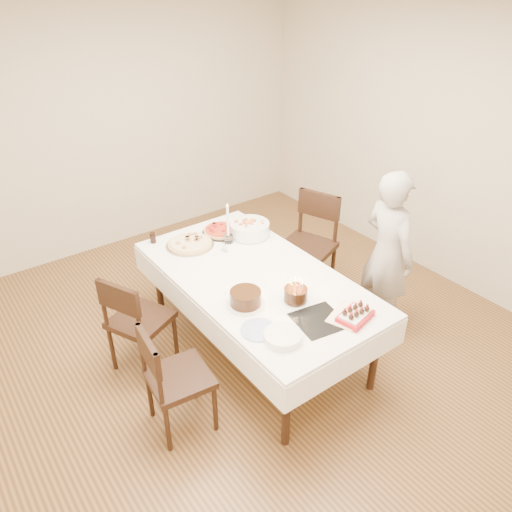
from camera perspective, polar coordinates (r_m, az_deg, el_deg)
floor at (r=4.53m, az=0.21°, el=-9.88°), size 5.00×5.00×0.00m
wall_back at (r=5.85m, az=-15.03°, el=14.02°), size 4.50×0.04×2.70m
wall_right at (r=5.35m, az=20.38°, el=11.56°), size 0.04×5.00×2.70m
ceiling at (r=3.43m, az=0.31°, el=26.58°), size 5.00×5.00×0.00m
dining_table at (r=4.25m, az=0.00°, el=-6.49°), size 1.75×2.39×0.75m
chair_right_savory at (r=4.91m, az=5.79°, el=0.94°), size 0.68×0.68×1.03m
chair_left_savory at (r=4.15m, az=-13.03°, el=-7.11°), size 0.62×0.62×0.92m
chair_left_dessert at (r=3.62m, az=-8.75°, el=-13.58°), size 0.51×0.51×0.89m
person at (r=4.44m, az=14.79°, el=0.20°), size 0.43×0.60×1.53m
pizza_white at (r=4.48m, az=-7.56°, el=1.40°), size 0.49×0.49×0.04m
pizza_pepperoni at (r=4.66m, az=-4.00°, el=2.91°), size 0.46×0.46×0.04m
red_placemat at (r=4.65m, az=-0.27°, el=2.58°), size 0.27×0.27×0.01m
pasta_bowl at (r=4.59m, az=-0.74°, el=3.14°), size 0.45×0.45×0.12m
taper_candle at (r=4.42m, az=-3.23°, el=3.77°), size 0.10×0.10×0.39m
shaker_pair at (r=4.35m, az=-3.46°, el=0.93°), size 0.08×0.08×0.08m
cola_glass at (r=4.57m, az=-11.70°, el=2.06°), size 0.07×0.07×0.10m
layer_cake at (r=3.68m, az=-1.21°, el=-4.83°), size 0.39×0.39×0.12m
cake_board at (r=3.60m, az=7.20°, el=-7.33°), size 0.39×0.39×0.01m
birthday_cake at (r=3.71m, az=4.57°, el=-3.95°), size 0.22×0.22×0.16m
strawberry_box at (r=3.63m, az=11.28°, el=-6.67°), size 0.30×0.23×0.07m
box_lid at (r=3.67m, az=10.38°, el=-6.75°), size 0.37×0.31×0.03m
plate_stack at (r=3.40m, az=3.08°, el=-9.18°), size 0.34×0.34×0.05m
china_plate at (r=3.48m, az=0.32°, el=-8.44°), size 0.31×0.31×0.01m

